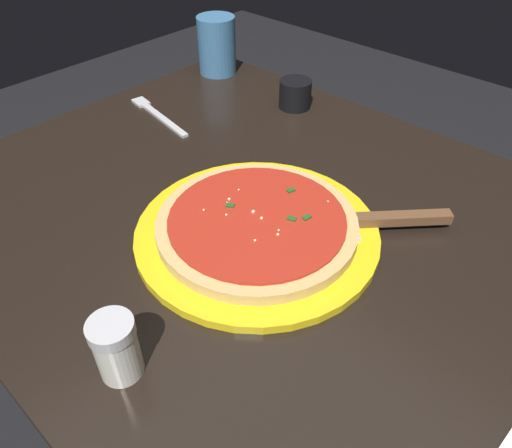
# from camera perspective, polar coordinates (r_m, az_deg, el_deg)

# --- Properties ---
(restaurant_table) EXTENTS (1.01, 0.76, 0.76)m
(restaurant_table) POSITION_cam_1_polar(r_m,az_deg,el_deg) (0.78, 2.27, -8.01)
(restaurant_table) COLOR black
(restaurant_table) RESTS_ON ground_plane
(serving_plate) EXTENTS (0.33, 0.33, 0.01)m
(serving_plate) POSITION_cam_1_polar(r_m,az_deg,el_deg) (0.65, 0.00, -0.93)
(serving_plate) COLOR yellow
(serving_plate) RESTS_ON restaurant_table
(pizza) EXTENTS (0.27, 0.27, 0.02)m
(pizza) POSITION_cam_1_polar(r_m,az_deg,el_deg) (0.64, 0.00, 0.13)
(pizza) COLOR #DBB26B
(pizza) RESTS_ON serving_plate
(pizza_server) EXTENTS (0.18, 0.19, 0.01)m
(pizza_server) POSITION_cam_1_polar(r_m,az_deg,el_deg) (0.67, 13.71, 0.38)
(pizza_server) COLOR silver
(pizza_server) RESTS_ON serving_plate
(cup_tall_drink) EXTENTS (0.08, 0.08, 0.12)m
(cup_tall_drink) POSITION_cam_1_polar(r_m,az_deg,el_deg) (1.11, -4.63, 20.23)
(cup_tall_drink) COLOR teal
(cup_tall_drink) RESTS_ON restaurant_table
(cup_small_sauce) EXTENTS (0.06, 0.06, 0.05)m
(cup_small_sauce) POSITION_cam_1_polar(r_m,az_deg,el_deg) (0.96, 4.63, 15.02)
(cup_small_sauce) COLOR black
(cup_small_sauce) RESTS_ON restaurant_table
(fork) EXTENTS (0.19, 0.05, 0.00)m
(fork) POSITION_cam_1_polar(r_m,az_deg,el_deg) (0.96, -11.63, 12.57)
(fork) COLOR silver
(fork) RESTS_ON restaurant_table
(parmesan_shaker) EXTENTS (0.05, 0.05, 0.07)m
(parmesan_shaker) POSITION_cam_1_polar(r_m,az_deg,el_deg) (0.51, -16.12, -13.82)
(parmesan_shaker) COLOR silver
(parmesan_shaker) RESTS_ON restaurant_table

